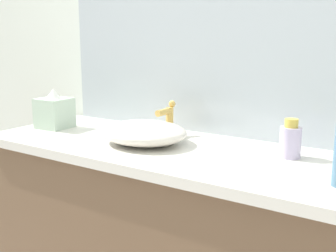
% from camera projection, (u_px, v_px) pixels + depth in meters
% --- Properties ---
extents(bathroom_wall_rear, '(6.00, 0.06, 2.60)m').
position_uv_depth(bathroom_wall_rear, '(236.00, 37.00, 1.64)').
color(bathroom_wall_rear, silver).
rests_on(bathroom_wall_rear, ground).
extents(wall_mirror_panel, '(1.63, 0.01, 0.92)m').
position_uv_depth(wall_mirror_panel, '(235.00, 18.00, 1.59)').
color(wall_mirror_panel, '#B2BCC6').
rests_on(wall_mirror_panel, vanity_counter).
extents(sink_basin, '(0.33, 0.29, 0.08)m').
position_uv_depth(sink_basin, '(144.00, 132.00, 1.56)').
color(sink_basin, silver).
rests_on(sink_basin, vanity_counter).
extents(faucet, '(0.03, 0.12, 0.14)m').
position_uv_depth(faucet, '(168.00, 116.00, 1.69)').
color(faucet, '#D8AC51').
rests_on(faucet, vanity_counter).
extents(perfume_bottle, '(0.07, 0.07, 0.13)m').
position_uv_depth(perfume_bottle, '(290.00, 141.00, 1.37)').
color(perfume_bottle, silver).
rests_on(perfume_bottle, vanity_counter).
extents(tissue_box, '(0.14, 0.14, 0.17)m').
position_uv_depth(tissue_box, '(54.00, 111.00, 1.83)').
color(tissue_box, '#B7CEBA').
rests_on(tissue_box, vanity_counter).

